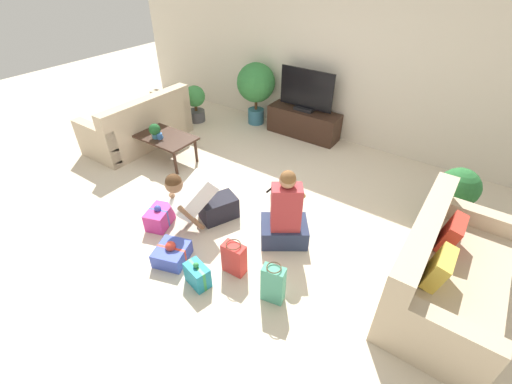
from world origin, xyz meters
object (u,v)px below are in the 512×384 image
(potted_plant_back_left, at_px, (256,85))
(person_kneeling, at_px, (201,200))
(sofa_left, at_px, (140,126))
(person_sitting, at_px, (285,218))
(dog, at_px, (287,195))
(gift_bag_b, at_px, (273,284))
(tabletop_plant, at_px, (155,130))
(gift_box_a, at_px, (197,275))
(mug, at_px, (160,136))
(gift_box_b, at_px, (159,217))
(sofa_right, at_px, (444,274))
(coffee_table, at_px, (164,138))
(tv_console, at_px, (303,123))
(gift_box_c, at_px, (172,253))
(potted_plant_corner_right, at_px, (458,190))
(gift_bag_a, at_px, (234,258))
(potted_plant_corner_left, at_px, (195,101))
(tv, at_px, (306,93))

(potted_plant_back_left, distance_m, person_kneeling, 2.98)
(sofa_left, relative_size, person_sitting, 1.76)
(sofa_left, bearing_deg, person_sitting, 78.47)
(dog, bearing_deg, gift_bag_b, -173.10)
(tabletop_plant, bearing_deg, gift_box_a, -33.70)
(dog, distance_m, mug, 2.17)
(gift_box_b, height_order, mug, mug)
(sofa_right, height_order, gift_box_b, sofa_right)
(coffee_table, relative_size, gift_box_b, 2.45)
(gift_box_b, xyz_separation_m, tabletop_plant, (-1.14, 1.02, 0.42))
(tv_console, distance_m, tabletop_plant, 2.52)
(gift_box_c, bearing_deg, coffee_table, 138.44)
(gift_box_b, bearing_deg, mug, 135.64)
(potted_plant_corner_right, relative_size, gift_box_b, 1.88)
(person_kneeling, relative_size, gift_bag_b, 1.89)
(potted_plant_corner_right, height_order, mug, potted_plant_corner_right)
(sofa_left, xyz_separation_m, gift_box_b, (1.87, -1.29, -0.18))
(gift_bag_a, distance_m, gift_bag_b, 0.52)
(gift_box_c, relative_size, gift_bag_b, 0.98)
(gift_box_a, bearing_deg, sofa_right, 31.87)
(person_sitting, xyz_separation_m, gift_box_c, (-0.83, -0.94, -0.25))
(gift_bag_a, height_order, gift_bag_b, gift_bag_b)
(person_sitting, bearing_deg, sofa_right, 152.46)
(coffee_table, height_order, tabletop_plant, tabletop_plant)
(potted_plant_back_left, bearing_deg, potted_plant_corner_right, -16.07)
(potted_plant_corner_left, bearing_deg, gift_box_c, -51.07)
(tv, bearing_deg, gift_bag_a, -73.46)
(sofa_left, height_order, person_sitting, person_sitting)
(gift_box_a, bearing_deg, gift_bag_a, 60.00)
(potted_plant_corner_left, bearing_deg, potted_plant_corner_right, -5.66)
(mug, bearing_deg, tv_console, 57.96)
(potted_plant_back_left, distance_m, mug, 2.07)
(potted_plant_corner_left, distance_m, gift_box_c, 3.62)
(potted_plant_corner_right, distance_m, gift_bag_b, 2.45)
(gift_bag_a, bearing_deg, gift_box_c, -157.75)
(person_sitting, distance_m, mug, 2.46)
(gift_box_a, xyz_separation_m, gift_bag_b, (0.71, 0.28, 0.09))
(potted_plant_corner_left, xyz_separation_m, person_sitting, (3.09, -1.86, -0.04))
(potted_plant_corner_left, bearing_deg, sofa_right, -19.38)
(gift_bag_b, relative_size, tabletop_plant, 1.98)
(mug, bearing_deg, dog, 3.17)
(coffee_table, bearing_deg, gift_bag_b, -24.15)
(person_kneeling, relative_size, gift_box_a, 2.82)
(potted_plant_back_left, xyz_separation_m, gift_box_a, (1.73, -3.46, -0.60))
(sofa_left, bearing_deg, tabletop_plant, 70.14)
(gift_box_c, xyz_separation_m, gift_bag_b, (1.16, 0.20, 0.12))
(gift_bag_a, bearing_deg, person_sitting, 74.81)
(gift_bag_a, relative_size, gift_bag_b, 0.87)
(person_kneeling, height_order, tabletop_plant, person_kneeling)
(potted_plant_corner_left, xyz_separation_m, gift_bag_b, (3.42, -2.60, -0.17))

